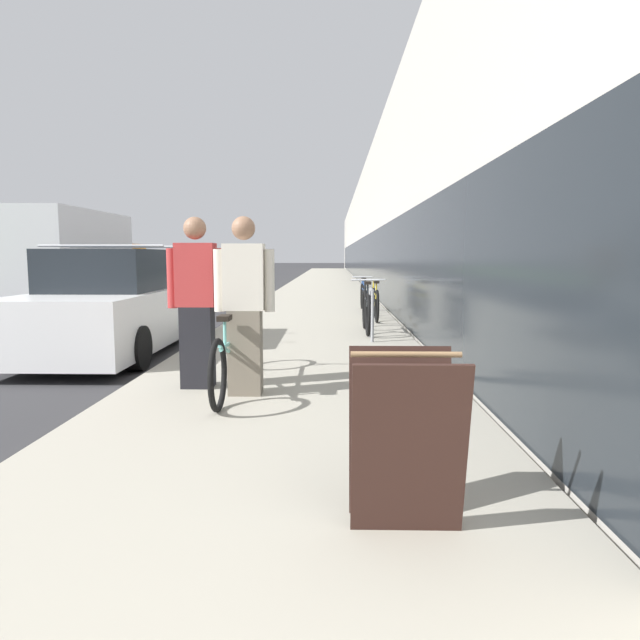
% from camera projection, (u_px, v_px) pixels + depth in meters
% --- Properties ---
extents(sidewalk_slab, '(3.58, 70.00, 0.14)m').
position_uv_depth(sidewalk_slab, '(323.00, 288.00, 25.67)').
color(sidewalk_slab, '#A39E8E').
rests_on(sidewalk_slab, ground).
extents(storefront_facade, '(10.01, 70.00, 5.54)m').
position_uv_depth(storefront_facade, '(442.00, 234.00, 33.16)').
color(storefront_facade, '#BCB7AD').
rests_on(storefront_facade, ground).
extents(lawn_strip, '(4.78, 70.00, 0.03)m').
position_uv_depth(lawn_strip, '(92.00, 284.00, 29.92)').
color(lawn_strip, '#5B9347').
rests_on(lawn_strip, ground).
extents(tandem_bicycle, '(0.52, 2.68, 0.83)m').
position_uv_depth(tandem_bicycle, '(237.00, 353.00, 6.02)').
color(tandem_bicycle, black).
rests_on(tandem_bicycle, sidewalk_slab).
extents(person_rider, '(0.60, 0.23, 1.76)m').
position_uv_depth(person_rider, '(245.00, 306.00, 5.61)').
color(person_rider, '#756B5B').
rests_on(person_rider, sidewalk_slab).
extents(person_bystander, '(0.60, 0.24, 1.77)m').
position_uv_depth(person_bystander, '(197.00, 303.00, 5.91)').
color(person_bystander, black).
rests_on(person_bystander, sidewalk_slab).
extents(bike_rack_hoop, '(0.05, 0.60, 0.84)m').
position_uv_depth(bike_rack_hoop, '(371.00, 309.00, 9.33)').
color(bike_rack_hoop, gray).
rests_on(bike_rack_hoop, sidewalk_slab).
extents(cruiser_bike_nearest, '(0.52, 1.75, 0.94)m').
position_uv_depth(cruiser_bike_nearest, '(366.00, 311.00, 10.21)').
color(cruiser_bike_nearest, black).
rests_on(cruiser_bike_nearest, sidewalk_slab).
extents(cruiser_bike_middle, '(0.52, 1.76, 0.86)m').
position_uv_depth(cruiser_bike_middle, '(375.00, 303.00, 12.20)').
color(cruiser_bike_middle, black).
rests_on(cruiser_bike_middle, sidewalk_slab).
extents(cruiser_bike_farthest, '(0.52, 1.66, 0.84)m').
position_uv_depth(cruiser_bike_farthest, '(363.00, 296.00, 14.27)').
color(cruiser_bike_farthest, black).
rests_on(cruiser_bike_farthest, sidewalk_slab).
extents(sandwich_board_sign, '(0.56, 0.56, 0.90)m').
position_uv_depth(sandwich_board_sign, '(405.00, 437.00, 2.93)').
color(sandwich_board_sign, '#331E19').
rests_on(sandwich_board_sign, sidewalk_slab).
extents(parked_sedan_curbside, '(1.84, 4.70, 1.68)m').
position_uv_depth(parked_sedan_curbside, '(117.00, 306.00, 8.90)').
color(parked_sedan_curbside, white).
rests_on(parked_sedan_curbside, ground).
extents(moving_truck, '(2.57, 7.13, 2.86)m').
position_uv_depth(moving_truck, '(71.00, 258.00, 18.01)').
color(moving_truck, orange).
rests_on(moving_truck, ground).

